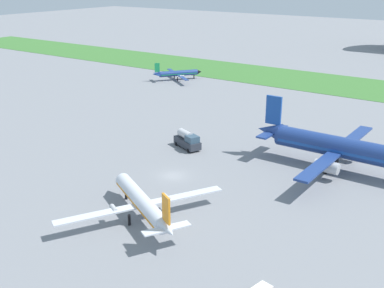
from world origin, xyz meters
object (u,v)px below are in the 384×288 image
Objects in this scene: airplane_midfield_jet at (339,147)px; fuel_truck_near_gate at (188,140)px; airplane_foreground_turboprop at (142,202)px; airplane_taxiing_turboprop at (177,73)px.

airplane_midfield_jet reaches higher than fuel_truck_near_gate.
airplane_midfield_jet is 27.92m from fuel_truck_near_gate.
airplane_foreground_turboprop is 3.15× the size of fuel_truck_near_gate.
fuel_truck_near_gate is (-27.16, -6.04, -2.42)m from airplane_midfield_jet.
airplane_taxiing_turboprop is 62.02m from fuel_truck_near_gate.
airplane_taxiing_turboprop is 0.51× the size of airplane_midfield_jet.
airplane_midfield_jet is at bearing -87.20° from airplane_taxiing_turboprop.
airplane_foreground_turboprop is at bearing -110.66° from airplane_taxiing_turboprop.
airplane_midfield_jet is (65.69, -42.55, 1.93)m from airplane_taxiing_turboprop.
airplane_foreground_turboprop is at bearing -42.97° from fuel_truck_near_gate.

